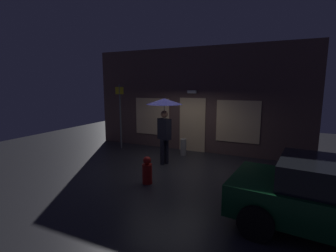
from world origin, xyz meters
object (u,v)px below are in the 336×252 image
(person_with_umbrella, at_px, (164,112))
(sidewalk_bollard, at_px, (183,147))
(street_sign_post, at_px, (120,113))
(fire_hydrant, at_px, (147,171))

(person_with_umbrella, distance_m, sidewalk_bollard, 1.99)
(street_sign_post, distance_m, fire_hydrant, 4.33)
(sidewalk_bollard, relative_size, fire_hydrant, 0.84)
(person_with_umbrella, height_order, street_sign_post, street_sign_post)
(sidewalk_bollard, bearing_deg, fire_hydrant, -87.50)
(person_with_umbrella, relative_size, fire_hydrant, 2.95)
(person_with_umbrella, height_order, fire_hydrant, person_with_umbrella)
(street_sign_post, height_order, fire_hydrant, street_sign_post)
(person_with_umbrella, distance_m, street_sign_post, 2.90)
(person_with_umbrella, bearing_deg, street_sign_post, 178.12)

